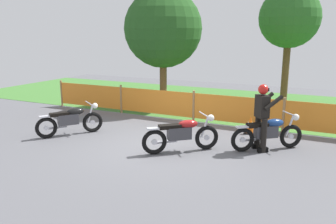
% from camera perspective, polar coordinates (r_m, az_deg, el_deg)
% --- Properties ---
extents(ground, '(24.00, 24.00, 0.02)m').
position_cam_1_polar(ground, '(9.24, -2.03, -5.40)').
color(ground, '#5B5B60').
extents(grass_verge, '(24.00, 7.07, 0.01)m').
position_cam_1_polar(grass_verge, '(14.86, 9.33, 1.56)').
color(grass_verge, '#427A33').
rests_on(grass_verge, ground).
extents(barrier_fence, '(11.63, 0.08, 1.05)m').
position_cam_1_polar(barrier_fence, '(11.47, 4.29, 1.06)').
color(barrier_fence, '#997547').
rests_on(barrier_fence, ground).
extents(tree_leftmost, '(3.01, 3.01, 4.59)m').
position_cam_1_polar(tree_leftmost, '(13.55, -0.82, 13.68)').
color(tree_leftmost, brown).
rests_on(tree_leftmost, ground).
extents(tree_near_left, '(2.37, 2.37, 4.69)m').
position_cam_1_polar(tree_near_left, '(14.70, 19.58, 14.48)').
color(tree_near_left, brown).
rests_on(tree_near_left, ground).
extents(motorcycle_lead, '(1.21, 1.64, 0.92)m').
position_cam_1_polar(motorcycle_lead, '(10.31, -15.97, -1.32)').
color(motorcycle_lead, black).
rests_on(motorcycle_lead, ground).
extents(motorcycle_trailing, '(1.57, 1.41, 0.95)m').
position_cam_1_polar(motorcycle_trailing, '(8.52, 2.28, -3.70)').
color(motorcycle_trailing, black).
rests_on(motorcycle_trailing, ground).
extents(motorcycle_third, '(1.59, 1.32, 0.93)m').
position_cam_1_polar(motorcycle_third, '(9.03, 16.31, -3.30)').
color(motorcycle_third, black).
rests_on(motorcycle_third, ground).
extents(rider_third, '(0.73, 0.72, 1.69)m').
position_cam_1_polar(rider_third, '(8.82, 15.43, -0.49)').
color(rider_third, black).
rests_on(rider_third, ground).
extents(traffic_cone, '(0.32, 0.32, 0.53)m').
position_cam_1_polar(traffic_cone, '(10.39, 13.56, -2.12)').
color(traffic_cone, black).
rests_on(traffic_cone, ground).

